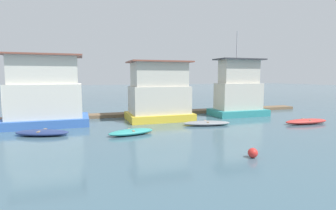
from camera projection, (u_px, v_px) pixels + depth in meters
ground_plane at (165, 119)px, 24.07m from camera, size 200.00×200.00×0.00m
dock_walkway at (156, 113)px, 26.85m from camera, size 33.80×1.58×0.30m
houseboat_blue at (46, 94)px, 20.88m from camera, size 6.39×4.18×5.60m
houseboat_yellow at (159, 93)px, 23.45m from camera, size 5.66×4.01×5.23m
houseboat_teal at (238, 92)px, 26.10m from camera, size 5.39×3.20×8.26m
dinghy_navy at (42, 133)px, 17.35m from camera, size 3.76×2.43×0.39m
dinghy_teal at (131, 132)px, 17.55m from camera, size 3.31×1.78×0.38m
dinghy_grey at (207, 123)px, 20.96m from camera, size 3.99×2.04×0.36m
dinghy_red at (306, 121)px, 21.55m from camera, size 4.00×1.25×0.42m
mooring_post_near_right at (230, 105)px, 28.33m from camera, size 0.22×0.22×1.69m
mooring_post_far_left at (164, 107)px, 25.97m from camera, size 0.31×0.31×1.67m
mooring_post_centre at (187, 104)px, 26.74m from camera, size 0.27×0.27×2.13m
buoy_red at (253, 153)px, 12.60m from camera, size 0.48×0.48×0.48m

